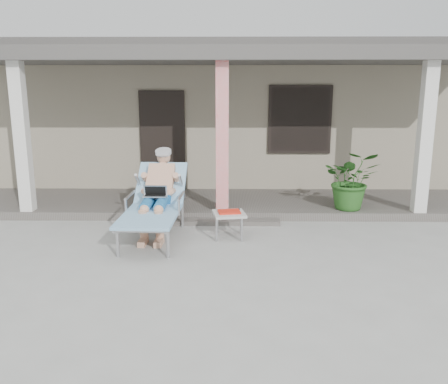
{
  "coord_description": "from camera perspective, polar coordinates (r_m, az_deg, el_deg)",
  "views": [
    {
      "loc": [
        0.13,
        -6.07,
        2.36
      ],
      "look_at": [
        0.05,
        0.6,
        0.85
      ],
      "focal_mm": 38.0,
      "sensor_mm": 36.0,
      "label": 1
    }
  ],
  "objects": [
    {
      "name": "porch_deck",
      "position": [
        9.36,
        -0.12,
        -1.38
      ],
      "size": [
        10.0,
        2.0,
        0.15
      ],
      "primitive_type": "cube",
      "color": "#605B56",
      "rests_on": "ground"
    },
    {
      "name": "porch_step",
      "position": [
        8.26,
        -0.23,
        -3.58
      ],
      "size": [
        2.0,
        0.3,
        0.07
      ],
      "primitive_type": "cube",
      "color": "#605B56",
      "rests_on": "ground"
    },
    {
      "name": "side_table",
      "position": [
        7.44,
        0.62,
        -2.79
      ],
      "size": [
        0.56,
        0.56,
        0.44
      ],
      "rotation": [
        0.0,
        0.0,
        0.17
      ],
      "color": "#B8B8B3",
      "rests_on": "ground"
    },
    {
      "name": "lounger",
      "position": [
        7.56,
        -8.22,
        1.22
      ],
      "size": [
        0.88,
        2.19,
        1.41
      ],
      "rotation": [
        0.0,
        0.0,
        -0.03
      ],
      "color": "#B7B7BC",
      "rests_on": "ground"
    },
    {
      "name": "potted_palm",
      "position": [
        8.85,
        15.11,
        1.42
      ],
      "size": [
        1.11,
        1.01,
        1.08
      ],
      "primitive_type": "imported",
      "rotation": [
        0.0,
        0.0,
        -0.19
      ],
      "color": "#26591E",
      "rests_on": "porch_deck"
    },
    {
      "name": "porch_overhang",
      "position": [
        9.03,
        -0.13,
        15.47
      ],
      "size": [
        10.0,
        2.3,
        2.85
      ],
      "color": "silver",
      "rests_on": "porch_deck"
    },
    {
      "name": "ground",
      "position": [
        6.52,
        -0.51,
        -8.48
      ],
      "size": [
        60.0,
        60.0,
        0.0
      ],
      "primitive_type": "plane",
      "color": "#9E9E99",
      "rests_on": "ground"
    },
    {
      "name": "house",
      "position": [
        12.59,
        0.12,
        9.6
      ],
      "size": [
        10.4,
        5.4,
        3.3
      ],
      "color": "gray",
      "rests_on": "ground"
    }
  ]
}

